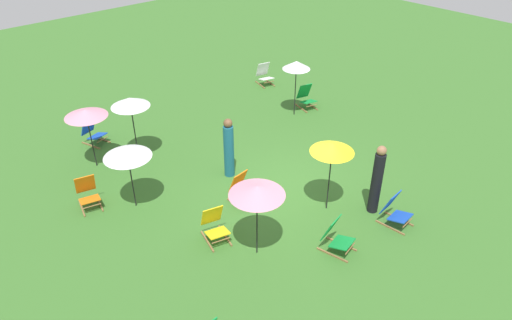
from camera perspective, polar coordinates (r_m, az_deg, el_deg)
ground_plane at (r=12.32m, az=3.76°, el=-4.18°), size 40.00×40.00×0.00m
deckchair_0 at (r=15.21m, az=-19.10°, el=3.22°), size 0.69×0.87×0.83m
deckchair_1 at (r=11.63m, az=16.42°, el=-5.89°), size 0.54×0.80×0.83m
deckchair_2 at (r=10.79m, az=-5.02°, el=-7.87°), size 0.66×0.86×0.83m
deckchair_3 at (r=12.44m, az=-19.67°, el=-3.77°), size 0.65×0.85×0.83m
deckchair_4 at (r=10.61m, az=9.64°, el=-9.09°), size 0.63×0.84×0.83m
deckchair_5 at (r=11.86m, az=-1.66°, el=-3.53°), size 0.56×0.81×0.83m
deckchair_7 at (r=16.70m, az=6.08°, el=7.54°), size 0.65×0.85×0.83m
deckchair_8 at (r=18.51m, az=1.03°, el=10.25°), size 0.66×0.86×0.83m
umbrella_0 at (r=15.59m, az=4.91°, el=11.34°), size 0.91×0.91×1.91m
umbrella_1 at (r=10.99m, az=9.21°, el=1.47°), size 1.04×1.04×1.87m
umbrella_2 at (r=13.40m, az=-19.88°, el=5.35°), size 1.14×1.14×1.77m
umbrella_3 at (r=13.41m, az=-14.97°, el=6.76°), size 1.07×1.07×1.91m
umbrella_4 at (r=11.43m, az=-15.33°, el=1.00°), size 1.14×1.14×1.74m
umbrella_5 at (r=9.56m, az=0.12°, el=-3.71°), size 1.18×1.18×1.80m
person_0 at (r=12.62m, az=-3.31°, el=1.39°), size 0.37×0.37×1.72m
person_1 at (r=11.59m, az=14.39°, el=-2.39°), size 0.37×0.37×1.84m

